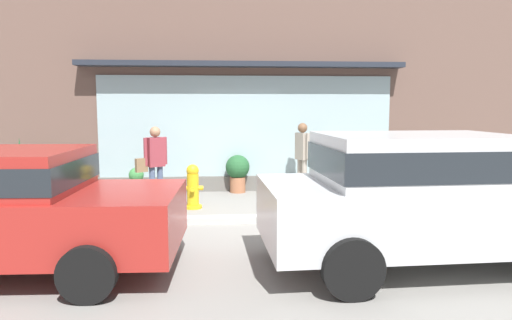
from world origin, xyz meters
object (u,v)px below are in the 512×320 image
at_px(pedestrian_passerby, 302,153).
at_px(potted_plant_low_front, 60,180).
at_px(pedestrian_with_handbag, 155,159).
at_px(potted_plant_window_center, 441,178).
at_px(potted_plant_window_right, 416,175).
at_px(fire_hydrant, 193,187).
at_px(potted_plant_corner_tall, 136,180).
at_px(potted_plant_trailing_edge, 238,171).
at_px(parked_car_silver, 425,192).
at_px(potted_plant_near_hydrant, 21,170).

relative_size(pedestrian_passerby, potted_plant_low_front, 2.23).
relative_size(pedestrian_with_handbag, potted_plant_window_center, 2.55).
height_order(potted_plant_window_right, potted_plant_low_front, potted_plant_window_right).
distance_m(fire_hydrant, potted_plant_corner_tall, 2.03).
relative_size(fire_hydrant, potted_plant_trailing_edge, 0.99).
distance_m(parked_car_silver, potted_plant_low_front, 7.89).
bearing_deg(potted_plant_near_hydrant, potted_plant_window_center, 2.03).
relative_size(pedestrian_passerby, potted_plant_window_right, 1.85).
bearing_deg(pedestrian_passerby, parked_car_silver, -19.55).
xyz_separation_m(potted_plant_trailing_edge, potted_plant_near_hydrant, (-4.81, -0.39, 0.13)).
height_order(pedestrian_with_handbag, pedestrian_passerby, pedestrian_passerby).
bearing_deg(potted_plant_window_center, parked_car_silver, -118.04).
bearing_deg(potted_plant_window_center, potted_plant_window_right, -152.84).
bearing_deg(parked_car_silver, fire_hydrant, 128.43).
relative_size(fire_hydrant, pedestrian_passerby, 0.54).
xyz_separation_m(pedestrian_passerby, potted_plant_window_right, (2.71, -0.05, -0.55)).
distance_m(pedestrian_passerby, potted_plant_window_center, 3.59).
distance_m(pedestrian_with_handbag, pedestrian_passerby, 3.36).
height_order(fire_hydrant, pedestrian_with_handbag, pedestrian_with_handbag).
xyz_separation_m(potted_plant_near_hydrant, potted_plant_low_front, (0.83, -0.03, -0.24)).
height_order(pedestrian_passerby, potted_plant_corner_tall, pedestrian_passerby).
xyz_separation_m(parked_car_silver, potted_plant_window_right, (2.03, 4.90, -0.53)).
distance_m(potted_plant_window_right, potted_plant_trailing_edge, 4.21).
distance_m(potted_plant_window_right, potted_plant_corner_tall, 6.53).
bearing_deg(potted_plant_trailing_edge, pedestrian_with_handbag, -143.68).
distance_m(pedestrian_with_handbag, parked_car_silver, 5.64).
relative_size(potted_plant_window_right, potted_plant_trailing_edge, 1.00).
distance_m(potted_plant_corner_tall, potted_plant_low_front, 1.66).
height_order(parked_car_silver, potted_plant_window_center, parked_car_silver).
bearing_deg(pedestrian_with_handbag, potted_plant_window_right, 153.94).
distance_m(potted_plant_window_right, potted_plant_near_hydrant, 9.00).
distance_m(potted_plant_trailing_edge, potted_plant_window_center, 4.99).
bearing_deg(parked_car_silver, potted_plant_window_center, 59.94).
distance_m(parked_car_silver, potted_plant_corner_tall, 6.87).
height_order(potted_plant_near_hydrant, potted_plant_low_front, potted_plant_near_hydrant).
bearing_deg(parked_car_silver, potted_plant_trailing_edge, 109.93).
relative_size(potted_plant_corner_tall, potted_plant_window_center, 1.00).
bearing_deg(potted_plant_low_front, potted_plant_corner_tall, 7.90).
bearing_deg(parked_car_silver, pedestrian_passerby, 95.82).
bearing_deg(potted_plant_window_center, potted_plant_low_front, -177.57).
bearing_deg(potted_plant_window_right, pedestrian_with_handbag, -171.89).
xyz_separation_m(parked_car_silver, potted_plant_corner_tall, (-4.49, 5.16, -0.61)).
height_order(parked_car_silver, potted_plant_trailing_edge, parked_car_silver).
xyz_separation_m(pedestrian_with_handbag, potted_plant_near_hydrant, (-3.05, 0.91, -0.30)).
xyz_separation_m(potted_plant_window_right, potted_plant_near_hydrant, (-8.99, 0.06, 0.22)).
relative_size(parked_car_silver, potted_plant_corner_tall, 6.71).
distance_m(parked_car_silver, potted_plant_window_center, 6.05).
distance_m(fire_hydrant, potted_plant_window_center, 6.18).
bearing_deg(potted_plant_window_right, potted_plant_corner_tall, 177.74).
distance_m(pedestrian_passerby, parked_car_silver, 4.99).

